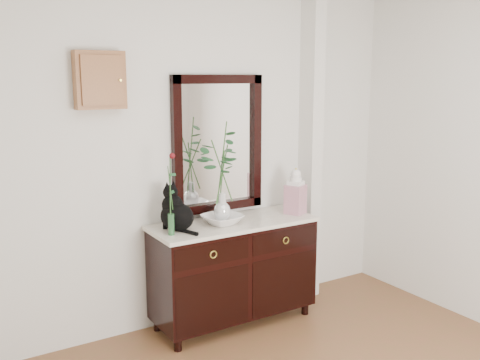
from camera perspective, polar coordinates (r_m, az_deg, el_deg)
wall_back at (r=4.29m, az=-3.59°, el=2.59°), size 3.60×0.04×2.70m
pilaster at (r=4.78m, az=7.52°, el=3.36°), size 0.12×0.20×2.70m
sideboard at (r=4.35m, az=-0.70°, el=-9.22°), size 1.33×0.52×0.82m
wall_mirror at (r=4.32m, az=-2.35°, el=3.85°), size 0.80×0.06×1.10m
key_cabinet at (r=3.88m, az=-14.72°, el=10.26°), size 0.35×0.10×0.40m
cat at (r=3.98m, az=-6.75°, el=-2.94°), size 0.33×0.36×0.34m
lotus_bowl at (r=4.15m, az=-1.90°, el=-4.23°), size 0.35×0.35×0.07m
vase_branches at (r=4.07m, az=-1.94°, el=0.89°), size 0.49×0.49×0.79m
bud_vase_rose at (r=3.83m, az=-7.43°, el=-1.47°), size 0.09×0.09×0.61m
ginger_jar at (r=4.46m, az=5.94°, el=-1.14°), size 0.19×0.19×0.39m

